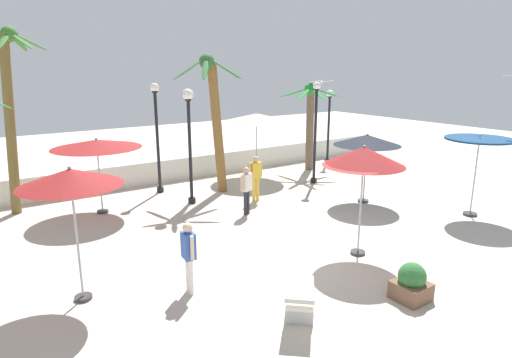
% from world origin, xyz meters
% --- Properties ---
extents(ground_plane, '(56.00, 56.00, 0.00)m').
position_xyz_m(ground_plane, '(0.00, 0.00, 0.00)').
color(ground_plane, beige).
extents(boundary_wall, '(25.20, 0.30, 0.99)m').
position_xyz_m(boundary_wall, '(0.00, 9.74, 0.50)').
color(boundary_wall, silver).
rests_on(boundary_wall, ground_plane).
extents(patio_umbrella_0, '(2.12, 2.12, 2.99)m').
position_xyz_m(patio_umbrella_0, '(0.73, -0.39, 2.68)').
color(patio_umbrella_0, '#333338').
rests_on(patio_umbrella_0, ground_plane).
extents(patio_umbrella_1, '(2.43, 2.43, 2.59)m').
position_xyz_m(patio_umbrella_1, '(4.45, 2.75, 2.33)').
color(patio_umbrella_1, '#333338').
rests_on(patio_umbrella_1, ground_plane).
extents(patio_umbrella_2, '(2.10, 2.10, 2.98)m').
position_xyz_m(patio_umbrella_2, '(-6.00, 1.37, 2.73)').
color(patio_umbrella_2, '#333338').
rests_on(patio_umbrella_2, ground_plane).
extents(patio_umbrella_3, '(2.96, 2.96, 2.63)m').
position_xyz_m(patio_umbrella_3, '(-3.95, 7.07, 2.41)').
color(patio_umbrella_3, '#333338').
rests_on(patio_umbrella_3, ground_plane).
extents(patio_umbrella_4, '(2.16, 2.16, 2.78)m').
position_xyz_m(patio_umbrella_4, '(6.29, -0.37, 2.46)').
color(patio_umbrella_4, '#333338').
rests_on(patio_umbrella_4, ground_plane).
extents(patio_umbrella_5, '(3.13, 3.13, 2.96)m').
position_xyz_m(patio_umbrella_5, '(3.34, 8.19, 2.71)').
color(patio_umbrella_5, '#333338').
rests_on(patio_umbrella_5, ground_plane).
extents(palm_tree_0, '(2.98, 3.08, 4.19)m').
position_xyz_m(palm_tree_0, '(6.30, 7.94, 2.68)').
color(palm_tree_0, brown).
rests_on(palm_tree_0, ground_plane).
extents(palm_tree_1, '(2.32, 2.17, 6.20)m').
position_xyz_m(palm_tree_1, '(-6.16, 8.73, 3.73)').
color(palm_tree_1, brown).
rests_on(palm_tree_1, ground_plane).
extents(palm_tree_3, '(3.01, 2.67, 5.40)m').
position_xyz_m(palm_tree_3, '(0.56, 7.04, 3.33)').
color(palm_tree_3, brown).
rests_on(palm_tree_3, ground_plane).
extents(lamp_post_0, '(0.35, 0.35, 3.78)m').
position_xyz_m(lamp_post_0, '(8.23, 8.64, 2.28)').
color(lamp_post_0, black).
rests_on(lamp_post_0, ground_plane).
extents(lamp_post_1, '(0.33, 0.33, 4.32)m').
position_xyz_m(lamp_post_1, '(-1.29, 8.34, 2.50)').
color(lamp_post_1, black).
rests_on(lamp_post_1, ground_plane).
extents(lamp_post_2, '(0.39, 0.39, 4.18)m').
position_xyz_m(lamp_post_2, '(-0.91, 6.28, 2.66)').
color(lamp_post_2, black).
rests_on(lamp_post_2, ground_plane).
extents(lamp_post_3, '(0.33, 0.33, 4.32)m').
position_xyz_m(lamp_post_3, '(4.80, 5.90, 2.46)').
color(lamp_post_3, black).
rests_on(lamp_post_3, ground_plane).
extents(lounge_chair_0, '(1.64, 1.73, 0.81)m').
position_xyz_m(lounge_chair_0, '(-2.48, -1.75, 0.41)').
color(lounge_chair_0, '#B7B7BC').
rests_on(lounge_chair_0, ground_plane).
extents(guest_0, '(0.28, 0.56, 1.67)m').
position_xyz_m(guest_0, '(-3.96, 0.30, 1.01)').
color(guest_0, silver).
rests_on(guest_0, ground_plane).
extents(guest_1, '(0.56, 0.28, 1.73)m').
position_xyz_m(guest_1, '(1.21, 5.16, 1.05)').
color(guest_1, gold).
rests_on(guest_1, ground_plane).
extents(guest_2, '(0.52, 0.36, 1.66)m').
position_xyz_m(guest_2, '(0.07, 4.07, 1.01)').
color(guest_2, '#26262D').
rests_on(guest_2, ground_plane).
extents(seagull_0, '(0.94, 0.79, 0.14)m').
position_xyz_m(seagull_0, '(6.60, 7.57, 4.24)').
color(seagull_0, white).
extents(planter, '(0.70, 0.70, 0.85)m').
position_xyz_m(planter, '(-0.14, -2.70, 0.38)').
color(planter, brown).
rests_on(planter, ground_plane).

